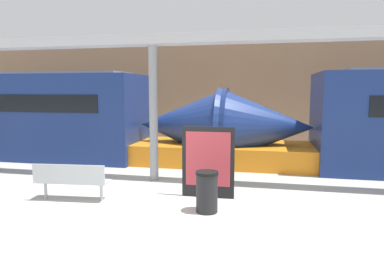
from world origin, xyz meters
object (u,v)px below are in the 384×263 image
(bench_near, at_px, (71,179))
(support_column_near, at_px, (153,114))
(trash_bin, at_px, (207,192))
(train_right, at_px, (29,117))
(poster_board, at_px, (208,162))

(bench_near, relative_size, support_column_near, 0.46)
(bench_near, xyz_separation_m, trash_bin, (3.18, -0.07, -0.09))
(trash_bin, relative_size, support_column_near, 0.23)
(train_right, bearing_deg, support_column_near, -23.73)
(train_right, xyz_separation_m, bench_near, (4.70, -4.82, -0.97))
(poster_board, bearing_deg, train_right, 153.19)
(support_column_near, bearing_deg, bench_near, -120.34)
(poster_board, relative_size, support_column_near, 0.45)
(support_column_near, bearing_deg, trash_bin, -50.04)
(bench_near, bearing_deg, train_right, 129.30)
(train_right, relative_size, poster_board, 9.07)
(trash_bin, distance_m, support_column_near, 3.29)
(train_right, bearing_deg, bench_near, -45.70)
(train_right, xyz_separation_m, support_column_near, (5.98, -2.63, 0.39))
(train_right, distance_m, bench_near, 6.80)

